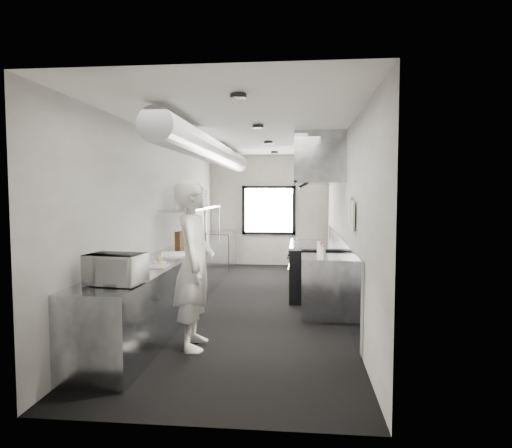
% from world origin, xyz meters
% --- Properties ---
extents(floor, '(3.00, 8.00, 0.01)m').
position_xyz_m(floor, '(0.00, 0.00, 0.00)').
color(floor, black).
rests_on(floor, ground).
extents(ceiling, '(3.00, 8.00, 0.01)m').
position_xyz_m(ceiling, '(0.00, 0.00, 2.80)').
color(ceiling, white).
rests_on(ceiling, wall_back).
extents(wall_back, '(3.00, 0.02, 2.80)m').
position_xyz_m(wall_back, '(0.00, 4.00, 1.40)').
color(wall_back, beige).
rests_on(wall_back, floor).
extents(wall_front, '(3.00, 0.02, 2.80)m').
position_xyz_m(wall_front, '(0.00, -4.00, 1.40)').
color(wall_front, beige).
rests_on(wall_front, floor).
extents(wall_left, '(0.02, 8.00, 2.80)m').
position_xyz_m(wall_left, '(-1.50, 0.00, 1.40)').
color(wall_left, beige).
rests_on(wall_left, floor).
extents(wall_right, '(0.02, 8.00, 2.80)m').
position_xyz_m(wall_right, '(1.50, 0.00, 1.40)').
color(wall_right, beige).
rests_on(wall_right, floor).
extents(wall_cladding, '(0.03, 5.50, 1.10)m').
position_xyz_m(wall_cladding, '(1.48, 0.30, 0.55)').
color(wall_cladding, gray).
rests_on(wall_cladding, wall_right).
extents(hvac_duct, '(0.40, 6.40, 0.40)m').
position_xyz_m(hvac_duct, '(-0.70, 0.40, 2.55)').
color(hvac_duct, gray).
rests_on(hvac_duct, ceiling).
extents(service_window, '(1.36, 0.05, 1.25)m').
position_xyz_m(service_window, '(0.00, 3.96, 1.40)').
color(service_window, white).
rests_on(service_window, wall_back).
extents(exhaust_hood, '(0.81, 2.20, 0.88)m').
position_xyz_m(exhaust_hood, '(1.10, 0.70, 2.39)').
color(exhaust_hood, gray).
rests_on(exhaust_hood, ceiling).
extents(prep_counter, '(0.70, 6.00, 0.90)m').
position_xyz_m(prep_counter, '(-1.15, -0.50, 0.45)').
color(prep_counter, gray).
rests_on(prep_counter, floor).
extents(pass_shelf, '(0.45, 3.00, 0.68)m').
position_xyz_m(pass_shelf, '(-1.19, 1.00, 1.54)').
color(pass_shelf, gray).
rests_on(pass_shelf, prep_counter).
extents(range, '(0.88, 1.60, 0.94)m').
position_xyz_m(range, '(1.04, 0.70, 0.47)').
color(range, black).
rests_on(range, floor).
extents(bottle_station, '(0.65, 0.80, 0.90)m').
position_xyz_m(bottle_station, '(1.15, -0.70, 0.45)').
color(bottle_station, gray).
rests_on(bottle_station, floor).
extents(far_work_table, '(0.70, 1.20, 0.90)m').
position_xyz_m(far_work_table, '(-1.15, 3.20, 0.45)').
color(far_work_table, gray).
rests_on(far_work_table, floor).
extents(notice_sheet_a, '(0.02, 0.28, 0.38)m').
position_xyz_m(notice_sheet_a, '(1.47, -1.20, 1.60)').
color(notice_sheet_a, silver).
rests_on(notice_sheet_a, wall_right).
extents(notice_sheet_b, '(0.02, 0.28, 0.38)m').
position_xyz_m(notice_sheet_b, '(1.47, -1.55, 1.55)').
color(notice_sheet_b, silver).
rests_on(notice_sheet_b, wall_right).
extents(line_cook, '(0.55, 0.77, 1.98)m').
position_xyz_m(line_cook, '(-0.44, -2.20, 0.99)').
color(line_cook, silver).
rests_on(line_cook, floor).
extents(microwave, '(0.57, 0.46, 0.31)m').
position_xyz_m(microwave, '(-1.09, -2.95, 1.06)').
color(microwave, silver).
rests_on(microwave, prep_counter).
extents(deli_tub_a, '(0.17, 0.17, 0.09)m').
position_xyz_m(deli_tub_a, '(-1.28, -2.69, 0.95)').
color(deli_tub_a, '#B6C0B1').
rests_on(deli_tub_a, prep_counter).
extents(deli_tub_b, '(0.17, 0.17, 0.09)m').
position_xyz_m(deli_tub_b, '(-1.27, -2.22, 0.95)').
color(deli_tub_b, '#B6C0B1').
rests_on(deli_tub_b, prep_counter).
extents(newspaper, '(0.31, 0.37, 0.01)m').
position_xyz_m(newspaper, '(-1.02, -1.84, 0.90)').
color(newspaper, silver).
rests_on(newspaper, prep_counter).
extents(small_plate, '(0.21, 0.21, 0.02)m').
position_xyz_m(small_plate, '(-1.07, -1.56, 0.91)').
color(small_plate, white).
rests_on(small_plate, prep_counter).
extents(pastry, '(0.09, 0.09, 0.09)m').
position_xyz_m(pastry, '(-1.07, -1.56, 0.96)').
color(pastry, tan).
rests_on(pastry, small_plate).
extents(cutting_board, '(0.55, 0.65, 0.02)m').
position_xyz_m(cutting_board, '(-1.08, -0.76, 0.91)').
color(cutting_board, silver).
rests_on(cutting_board, prep_counter).
extents(knife_block, '(0.17, 0.26, 0.26)m').
position_xyz_m(knife_block, '(-1.30, 0.34, 1.03)').
color(knife_block, brown).
rests_on(knife_block, prep_counter).
extents(plate_stack_a, '(0.30, 0.30, 0.31)m').
position_xyz_m(plate_stack_a, '(-1.22, 0.16, 1.72)').
color(plate_stack_a, white).
rests_on(plate_stack_a, pass_shelf).
extents(plate_stack_b, '(0.30, 0.30, 0.32)m').
position_xyz_m(plate_stack_b, '(-1.18, 0.58, 1.73)').
color(plate_stack_b, white).
rests_on(plate_stack_b, pass_shelf).
extents(plate_stack_c, '(0.32, 0.32, 0.35)m').
position_xyz_m(plate_stack_c, '(-1.18, 1.26, 1.74)').
color(plate_stack_c, white).
rests_on(plate_stack_c, pass_shelf).
extents(plate_stack_d, '(0.23, 0.23, 0.33)m').
position_xyz_m(plate_stack_d, '(-1.20, 1.81, 1.73)').
color(plate_stack_d, white).
rests_on(plate_stack_d, pass_shelf).
extents(squeeze_bottle_a, '(0.06, 0.06, 0.16)m').
position_xyz_m(squeeze_bottle_a, '(1.13, -0.96, 0.98)').
color(squeeze_bottle_a, silver).
rests_on(squeeze_bottle_a, bottle_station).
extents(squeeze_bottle_b, '(0.06, 0.06, 0.17)m').
position_xyz_m(squeeze_bottle_b, '(1.11, -0.83, 0.98)').
color(squeeze_bottle_b, silver).
rests_on(squeeze_bottle_b, bottle_station).
extents(squeeze_bottle_c, '(0.07, 0.07, 0.17)m').
position_xyz_m(squeeze_bottle_c, '(1.11, -0.66, 0.99)').
color(squeeze_bottle_c, silver).
rests_on(squeeze_bottle_c, bottle_station).
extents(squeeze_bottle_d, '(0.06, 0.06, 0.16)m').
position_xyz_m(squeeze_bottle_d, '(1.13, -0.53, 0.98)').
color(squeeze_bottle_d, silver).
rests_on(squeeze_bottle_d, bottle_station).
extents(squeeze_bottle_e, '(0.08, 0.08, 0.20)m').
position_xyz_m(squeeze_bottle_e, '(1.10, -0.40, 1.00)').
color(squeeze_bottle_e, silver).
rests_on(squeeze_bottle_e, bottle_station).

